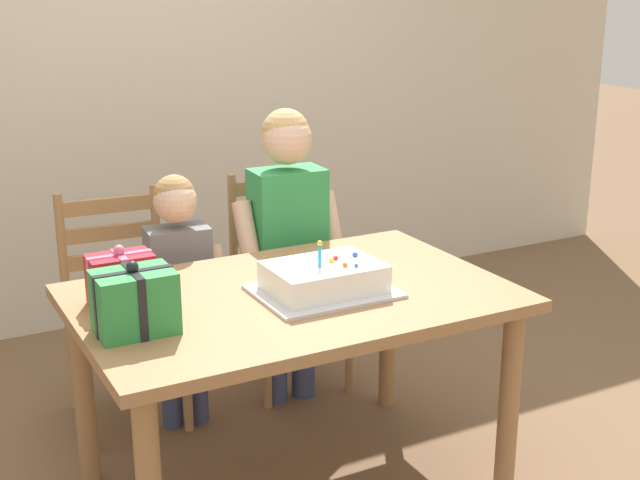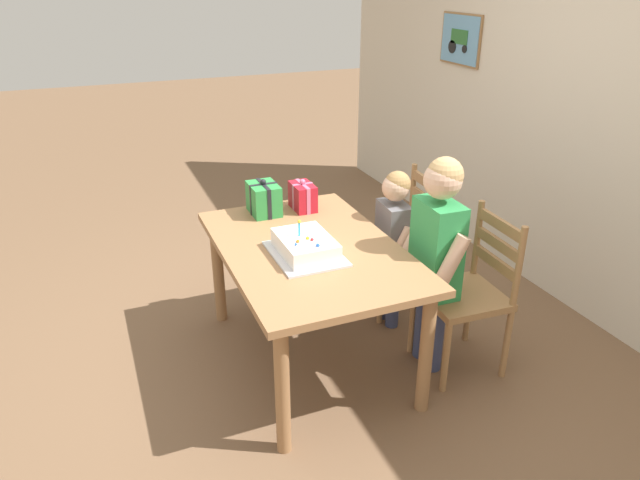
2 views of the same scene
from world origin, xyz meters
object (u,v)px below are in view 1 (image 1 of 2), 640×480
Objects in this scene: birthday_cake at (324,279)px; gift_box_beside_cake at (121,279)px; child_younger at (179,278)px; chair_right at (287,279)px; dining_table at (293,320)px; child_older at (288,229)px; chair_left at (122,308)px; gift_box_red_large at (135,302)px.

gift_box_beside_cake reaches higher than birthday_cake.
gift_box_beside_cake is 0.20× the size of child_younger.
birthday_cake is 0.96m from chair_right.
birthday_cake is 0.74m from child_younger.
child_younger is (-0.18, 0.62, -0.02)m from dining_table.
chair_right is at bearing 35.81° from gift_box_beside_cake.
child_older is at bearing 65.21° from dining_table.
gift_box_beside_cake is (-0.52, 0.16, 0.18)m from dining_table.
chair_right is (0.28, 0.86, -0.31)m from birthday_cake.
child_younger is (0.18, -0.19, 0.15)m from chair_left.
birthday_cake reaches higher than chair_right.
child_younger is at bearing 106.27° from dining_table.
gift_box_red_large is 0.25× the size of chair_right.
chair_left is (0.19, 0.88, -0.36)m from gift_box_red_large.
gift_box_beside_cake is 0.93m from child_older.
chair_left is (0.16, 0.64, -0.35)m from gift_box_beside_cake.
dining_table is at bearing -114.79° from child_older.
gift_box_beside_cake is 0.17× the size of child_older.
gift_box_red_large is 0.25× the size of chair_left.
chair_right is 0.60m from child_younger.
birthday_cake is at bearing -106.40° from child_older.
gift_box_beside_cake reaches higher than chair_right.
gift_box_red_large reaches higher than dining_table.
child_younger reaches higher than gift_box_beside_cake.
dining_table is 1.14× the size of child_older.
birthday_cake is 0.65m from gift_box_beside_cake.
gift_box_red_large reaches higher than chair_left.
dining_table is 1.38× the size of child_younger.
chair_left is at bearing 114.30° from dining_table.
gift_box_beside_cake is 0.60m from child_younger.
dining_table is at bearing -73.73° from child_younger.
child_older reaches higher than chair_right.
chair_left is (-0.45, 0.86, -0.31)m from birthday_cake.
gift_box_beside_cake is at bearing -126.78° from child_younger.
child_younger reaches higher than birthday_cake.
dining_table is at bearing -17.27° from gift_box_beside_cake.
child_older is (0.83, 0.70, -0.07)m from gift_box_red_large.
dining_table is 3.20× the size of birthday_cake.
child_older reaches higher than dining_table.
gift_box_beside_cake is (-0.61, 0.22, 0.03)m from birthday_cake.
birthday_cake reaches higher than dining_table.
child_younger reaches higher than chair_left.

